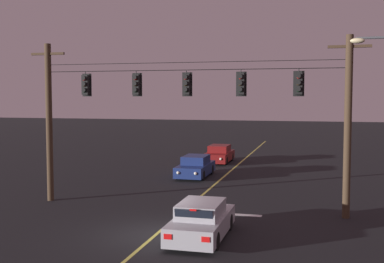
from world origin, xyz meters
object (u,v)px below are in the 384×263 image
at_px(traffic_light_leftmost, 85,85).
at_px(car_oncoming_trailing, 219,154).
at_px(car_waiting_near_lane, 201,221).
at_px(traffic_light_right_inner, 241,84).
at_px(traffic_light_centre, 186,84).
at_px(car_oncoming_lead, 195,167).
at_px(traffic_light_left_inner, 136,85).
at_px(traffic_light_rightmost, 299,83).

height_order(traffic_light_leftmost, car_oncoming_trailing, traffic_light_leftmost).
xyz_separation_m(traffic_light_leftmost, car_waiting_near_lane, (6.92, -4.49, -5.20)).
bearing_deg(traffic_light_right_inner, traffic_light_centre, 180.00).
bearing_deg(car_waiting_near_lane, traffic_light_centre, 111.80).
bearing_deg(car_oncoming_lead, car_oncoming_trailing, 88.74).
height_order(traffic_light_left_inner, traffic_light_centre, same).
bearing_deg(car_oncoming_lead, traffic_light_centre, -78.56).
xyz_separation_m(traffic_light_right_inner, car_waiting_near_lane, (-0.75, -4.49, -5.20)).
height_order(traffic_light_centre, car_oncoming_trailing, traffic_light_centre).
xyz_separation_m(traffic_light_leftmost, traffic_light_rightmost, (10.22, 0.00, 0.00)).
xyz_separation_m(traffic_light_left_inner, traffic_light_centre, (2.48, 0.00, 0.00)).
height_order(traffic_light_right_inner, car_waiting_near_lane, traffic_light_right_inner).
xyz_separation_m(traffic_light_left_inner, car_oncoming_trailing, (0.82, 16.21, -5.20)).
distance_m(traffic_light_left_inner, traffic_light_right_inner, 5.03).
bearing_deg(car_oncoming_trailing, car_waiting_near_lane, -80.51).
xyz_separation_m(traffic_light_right_inner, traffic_light_rightmost, (2.55, 0.00, 0.00)).
relative_size(traffic_light_left_inner, traffic_light_right_inner, 1.00).
bearing_deg(car_oncoming_trailing, traffic_light_left_inner, -92.89).
height_order(traffic_light_centre, car_waiting_near_lane, traffic_light_centre).
bearing_deg(car_oncoming_trailing, car_oncoming_lead, -91.26).
distance_m(traffic_light_leftmost, car_waiting_near_lane, 9.75).
bearing_deg(car_oncoming_trailing, traffic_light_rightmost, -67.38).
xyz_separation_m(traffic_light_left_inner, traffic_light_rightmost, (7.57, 0.00, 0.00)).
bearing_deg(traffic_light_right_inner, traffic_light_rightmost, 0.00).
bearing_deg(traffic_light_left_inner, car_oncoming_lead, 85.81).
bearing_deg(car_oncoming_trailing, traffic_light_centre, -84.14).
relative_size(traffic_light_centre, traffic_light_rightmost, 1.00).
bearing_deg(car_oncoming_lead, traffic_light_leftmost, -110.14).
xyz_separation_m(traffic_light_leftmost, traffic_light_left_inner, (2.64, 0.00, 0.00)).
bearing_deg(traffic_light_centre, traffic_light_leftmost, 180.00).
xyz_separation_m(traffic_light_rightmost, car_oncoming_trailing, (-6.76, 16.21, -5.20)).
relative_size(traffic_light_centre, car_oncoming_trailing, 0.28).
relative_size(traffic_light_rightmost, car_oncoming_trailing, 0.28).
bearing_deg(car_oncoming_lead, traffic_light_left_inner, -94.19).
xyz_separation_m(traffic_light_centre, traffic_light_right_inner, (2.54, 0.00, 0.00)).
height_order(traffic_light_centre, traffic_light_rightmost, same).
relative_size(traffic_light_right_inner, traffic_light_rightmost, 1.00).
bearing_deg(traffic_light_centre, car_oncoming_lead, 101.44).
bearing_deg(traffic_light_right_inner, traffic_light_left_inner, 180.00).
height_order(traffic_light_leftmost, traffic_light_left_inner, same).
height_order(traffic_light_leftmost, car_oncoming_lead, traffic_light_leftmost).
distance_m(traffic_light_left_inner, car_oncoming_lead, 10.42).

